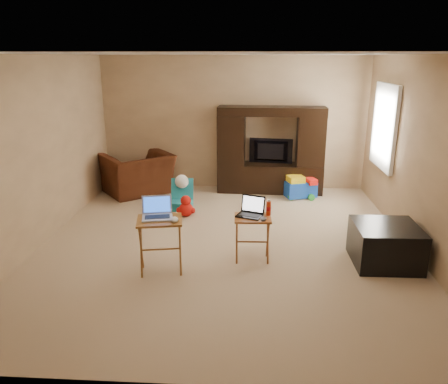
# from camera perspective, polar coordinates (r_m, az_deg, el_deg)

# --- Properties ---
(floor) EXTENTS (5.50, 5.50, 0.00)m
(floor) POSITION_cam_1_polar(r_m,az_deg,el_deg) (6.09, 0.12, -6.64)
(floor) COLOR beige
(floor) RESTS_ON ground
(ceiling) EXTENTS (5.50, 5.50, 0.00)m
(ceiling) POSITION_cam_1_polar(r_m,az_deg,el_deg) (5.57, 0.13, 17.60)
(ceiling) COLOR silver
(ceiling) RESTS_ON ground
(wall_back) EXTENTS (5.00, 0.00, 5.00)m
(wall_back) POSITION_cam_1_polar(r_m,az_deg,el_deg) (8.40, 1.26, 8.94)
(wall_back) COLOR tan
(wall_back) RESTS_ON ground
(wall_front) EXTENTS (5.00, 0.00, 5.00)m
(wall_front) POSITION_cam_1_polar(r_m,az_deg,el_deg) (3.08, -2.95, -6.11)
(wall_front) COLOR tan
(wall_front) RESTS_ON ground
(wall_left) EXTENTS (0.00, 5.50, 5.50)m
(wall_left) POSITION_cam_1_polar(r_m,az_deg,el_deg) (6.35, -23.09, 4.83)
(wall_left) COLOR tan
(wall_left) RESTS_ON ground
(wall_right) EXTENTS (0.00, 5.50, 5.50)m
(wall_right) POSITION_cam_1_polar(r_m,az_deg,el_deg) (6.09, 24.40, 4.17)
(wall_right) COLOR tan
(wall_right) RESTS_ON ground
(window_pane) EXTENTS (0.00, 1.20, 1.20)m
(window_pane) POSITION_cam_1_polar(r_m,az_deg,el_deg) (7.50, 20.36, 8.02)
(window_pane) COLOR white
(window_pane) RESTS_ON ground
(window_frame) EXTENTS (0.06, 1.14, 1.34)m
(window_frame) POSITION_cam_1_polar(r_m,az_deg,el_deg) (7.49, 20.21, 8.03)
(window_frame) COLOR white
(window_frame) RESTS_ON ground
(entertainment_center) EXTENTS (1.97, 0.55, 1.60)m
(entertainment_center) POSITION_cam_1_polar(r_m,az_deg,el_deg) (8.21, 6.10, 5.47)
(entertainment_center) COLOR black
(entertainment_center) RESTS_ON floor
(television) EXTENTS (0.82, 0.22, 0.47)m
(television) POSITION_cam_1_polar(r_m,az_deg,el_deg) (8.24, 6.08, 5.28)
(television) COLOR black
(television) RESTS_ON entertainment_center
(recliner) EXTENTS (1.53, 1.51, 0.75)m
(recliner) POSITION_cam_1_polar(r_m,az_deg,el_deg) (8.32, -11.18, 2.37)
(recliner) COLOR #4D2110
(recliner) RESTS_ON floor
(child_rocker) EXTENTS (0.39, 0.44, 0.50)m
(child_rocker) POSITION_cam_1_polar(r_m,az_deg,el_deg) (7.37, -5.64, -0.33)
(child_rocker) COLOR teal
(child_rocker) RESTS_ON floor
(plush_toy) EXTENTS (0.32, 0.26, 0.35)m
(plush_toy) POSITION_cam_1_polar(r_m,az_deg,el_deg) (7.03, -5.00, -1.81)
(plush_toy) COLOR red
(plush_toy) RESTS_ON floor
(push_toy) EXTENTS (0.65, 0.55, 0.42)m
(push_toy) POSITION_cam_1_polar(r_m,az_deg,el_deg) (8.04, 10.00, 0.68)
(push_toy) COLOR blue
(push_toy) RESTS_ON floor
(ottoman) EXTENTS (0.78, 0.78, 0.50)m
(ottoman) POSITION_cam_1_polar(r_m,az_deg,el_deg) (5.78, 20.33, -6.45)
(ottoman) COLOR black
(ottoman) RESTS_ON floor
(tray_table_left) EXTENTS (0.58, 0.50, 0.67)m
(tray_table_left) POSITION_cam_1_polar(r_m,az_deg,el_deg) (5.23, -8.27, -6.98)
(tray_table_left) COLOR #956024
(tray_table_left) RESTS_ON floor
(tray_table_right) EXTENTS (0.46, 0.37, 0.58)m
(tray_table_right) POSITION_cam_1_polar(r_m,az_deg,el_deg) (5.49, 3.71, -6.12)
(tray_table_right) COLOR #964A24
(tray_table_right) RESTS_ON floor
(laptop_left) EXTENTS (0.40, 0.35, 0.24)m
(laptop_left) POSITION_cam_1_polar(r_m,az_deg,el_deg) (5.10, -8.76, -2.16)
(laptop_left) COLOR #B9B9BE
(laptop_left) RESTS_ON tray_table_left
(laptop_right) EXTENTS (0.37, 0.34, 0.24)m
(laptop_right) POSITION_cam_1_polar(r_m,az_deg,el_deg) (5.36, 3.36, -2.00)
(laptop_right) COLOR black
(laptop_right) RESTS_ON tray_table_right
(mouse_left) EXTENTS (0.11, 0.15, 0.06)m
(mouse_left) POSITION_cam_1_polar(r_m,az_deg,el_deg) (5.00, -6.47, -3.60)
(mouse_left) COLOR white
(mouse_left) RESTS_ON tray_table_left
(mouse_right) EXTENTS (0.10, 0.13, 0.05)m
(mouse_right) POSITION_cam_1_polar(r_m,az_deg,el_deg) (5.27, 5.19, -3.52)
(mouse_right) COLOR #3D3C41
(mouse_right) RESTS_ON tray_table_right
(water_bottle) EXTENTS (0.06, 0.06, 0.18)m
(water_bottle) POSITION_cam_1_polar(r_m,az_deg,el_deg) (5.43, 5.84, -2.14)
(water_bottle) COLOR red
(water_bottle) RESTS_ON tray_table_right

